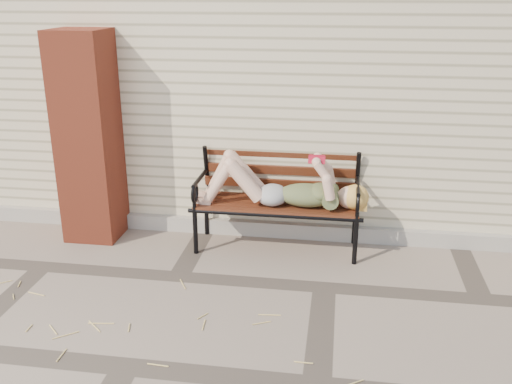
# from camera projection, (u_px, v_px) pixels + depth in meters

# --- Properties ---
(ground) EXTENTS (80.00, 80.00, 0.00)m
(ground) POSITION_uv_depth(u_px,v_px,m) (324.00, 287.00, 4.73)
(ground) COLOR gray
(ground) RESTS_ON ground
(house_wall) EXTENTS (8.00, 4.00, 3.00)m
(house_wall) POSITION_uv_depth(u_px,v_px,m) (339.00, 60.00, 7.01)
(house_wall) COLOR beige
(house_wall) RESTS_ON ground
(foundation_strip) EXTENTS (8.00, 0.10, 0.15)m
(foundation_strip) POSITION_uv_depth(u_px,v_px,m) (328.00, 232.00, 5.61)
(foundation_strip) COLOR #9E988F
(foundation_strip) RESTS_ON ground
(brick_pillar) EXTENTS (0.50, 0.50, 2.00)m
(brick_pillar) POSITION_uv_depth(u_px,v_px,m) (89.00, 138.00, 5.41)
(brick_pillar) COLOR #963721
(brick_pillar) RESTS_ON ground
(garden_bench) EXTENTS (1.66, 0.66, 1.07)m
(garden_bench) POSITION_uv_depth(u_px,v_px,m) (278.00, 185.00, 5.34)
(garden_bench) COLOR black
(garden_bench) RESTS_ON ground
(reading_woman) EXTENTS (1.57, 0.36, 0.49)m
(reading_woman) POSITION_uv_depth(u_px,v_px,m) (278.00, 186.00, 5.20)
(reading_woman) COLOR #0A3947
(reading_woman) RESTS_ON ground
(straw_scatter) EXTENTS (2.92, 1.79, 0.01)m
(straw_scatter) POSITION_uv_depth(u_px,v_px,m) (153.00, 330.00, 4.14)
(straw_scatter) COLOR #DABB6A
(straw_scatter) RESTS_ON ground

